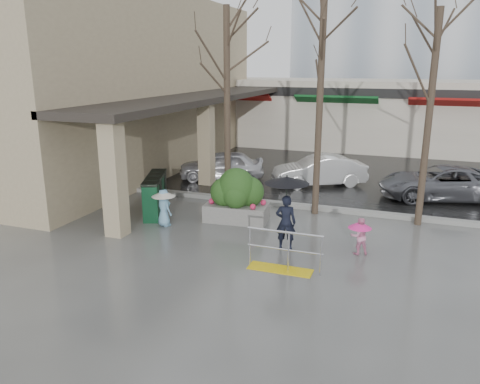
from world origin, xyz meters
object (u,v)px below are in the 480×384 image
Objects in this scene: tree_west at (227,59)px; planter at (237,196)px; handrail at (283,256)px; car_c at (442,183)px; woman at (286,203)px; car_a at (222,165)px; news_boxes at (155,194)px; child_blue at (164,204)px; tree_mideast at (434,66)px; tree_midwest at (322,54)px; child_pink at (360,233)px; car_b at (319,171)px.

planter is (0.98, -1.66, -4.25)m from tree_west.
car_c is (3.93, 8.17, 0.25)m from handrail.
car_a is at bearing -64.60° from woman.
news_boxes is at bearing -136.69° from tree_west.
child_blue is (-4.06, 0.55, -0.59)m from woman.
tree_mideast is 5.50× the size of child_blue.
tree_mideast is at bearing 47.26° from car_a.
tree_midwest is 5.87m from child_pink.
tree_west is (-3.36, 4.80, 4.71)m from handrail.
handrail is 6.08m from news_boxes.
car_b is at bearing -95.33° from woman.
planter is 5.74m from car_b.
car_b is at bearing -97.39° from child_pink.
tree_west is 7.40m from child_pink.
tree_west is at bearing -62.87° from car_b.
handrail is 4.77m from child_blue.
news_boxes is at bearing -22.30° from child_blue.
tree_mideast is 3.11× the size of woman.
handrail is 7.28m from tree_mideast.
car_c is (4.23, 6.81, -0.68)m from woman.
tree_midwest reaches higher than car_c.
car_a is (-6.65, 6.52, 0.04)m from child_pink.
tree_midwest is at bearing -101.35° from woman.
tree_midwest is 1.08× the size of tree_mideast.
planter is at bearing -46.26° from child_pink.
car_c is (4.71, -0.48, 0.00)m from car_b.
tree_mideast is at bearing 16.73° from planter.
car_a is (0.27, 5.24, -0.02)m from news_boxes.
handrail is 0.42× the size of car_c.
car_a and car_c have the same top height.
child_blue is 2.33m from planter.
car_c reaches higher than handrail.
woman is 8.36m from car_a.
tree_west reaches higher than car_a.
woman is at bearing -40.49° from planter.
car_a is 0.82× the size of car_c.
woman reaches higher than news_boxes.
woman is (-3.44, -3.44, -3.55)m from tree_mideast.
car_c is (9.22, 5.19, -0.02)m from news_boxes.
car_a is at bearing -105.33° from car_c.
woman is 2.79m from planter.
planter is at bearing -18.40° from news_boxes.
woman is (3.06, -3.44, -3.78)m from tree_west.
planter reaches higher than child_blue.
tree_mideast is 5.48m from child_pink.
car_c is at bearing -136.04° from child_pink.
tree_midwest is at bearing 0.00° from tree_west.
car_b and car_c have the same top height.
planter is at bearing 7.39° from car_a.
tree_midwest reaches higher than tree_west.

